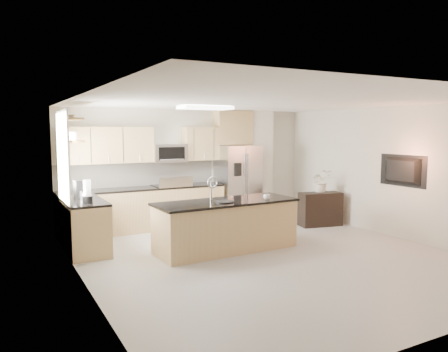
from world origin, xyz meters
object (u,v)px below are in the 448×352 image
credenza (320,209)px  flower_vase (321,175)px  range (171,206)px  platter (224,202)px  coffee_maker (80,190)px  blender (87,193)px  microwave (169,153)px  bowl (66,116)px  refrigerator (238,183)px  island (226,225)px  cup (267,197)px  kettle (86,193)px  television (400,171)px

credenza → flower_vase: (0.07, 0.08, 0.75)m
range → platter: bearing=-88.3°
coffee_maker → flower_vase: (5.14, -0.49, 0.05)m
blender → microwave: bearing=37.7°
blender → bowl: bowl is taller
refrigerator → platter: 2.78m
island → cup: bearing=-20.0°
cup → bowl: size_ratio=0.33×
coffee_maker → range: bearing=23.1°
microwave → cup: bearing=-71.2°
island → kettle: bearing=150.6°
microwave → refrigerator: bearing=-5.9°
credenza → bowl: bearing=-176.4°
kettle → range: bearing=27.8°
microwave → flower_vase: microwave is taller
refrigerator → island: refrigerator is taller
microwave → blender: (-2.08, -1.60, -0.54)m
range → coffee_maker: size_ratio=3.50×
coffee_maker → bowl: size_ratio=0.87×
refrigerator → television: 3.62m
blender → kettle: 0.42m
flower_vase → kettle: bearing=176.4°
kettle → coffee_maker: 0.19m
kettle → refrigerator: bearing=15.5°
bowl → flower_vase: size_ratio=0.50×
refrigerator → kettle: bearing=-164.5°
coffee_maker → kettle: bearing=-67.8°
range → cup: size_ratio=9.23×
range → coffee_maker: 2.36m
television → range: bearing=48.4°
range → credenza: (2.98, -1.46, -0.10)m
flower_vase → credenza: bearing=-129.9°
microwave → platter: microwave is taller
refrigerator → coffee_maker: bearing=-167.3°
credenza → coffee_maker: (-5.08, 0.57, 0.70)m
cup → flower_vase: flower_vase is taller
credenza → kettle: (-5.01, 0.39, 0.66)m
range → credenza: 3.32m
microwave → television: size_ratio=0.71×
cup → bowl: bowl is taller
microwave → island: (0.17, -2.34, -1.18)m
microwave → credenza: bearing=-28.0°
platter → coffee_maker: (-2.17, 1.44, 0.18)m
range → television: bearing=-41.6°
kettle → flower_vase: bearing=-3.6°
credenza → kettle: size_ratio=3.61×
kettle → bowl: bowl is taller
range → island: size_ratio=0.44×
bowl → platter: bearing=-35.0°
refrigerator → kettle: refrigerator is taller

